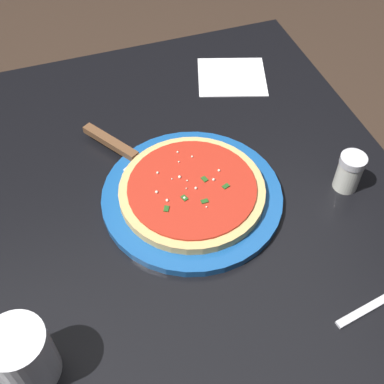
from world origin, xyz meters
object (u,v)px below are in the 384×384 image
object	(u,v)px
napkin_folded_right	(232,77)
serving_plate	(192,197)
parmesan_shaker	(349,172)
pizza_server	(126,152)
cup_tall_drink	(23,356)
pizza	(192,190)

from	to	relation	value
napkin_folded_right	serving_plate	bearing A→B (deg)	-33.00
parmesan_shaker	serving_plate	bearing A→B (deg)	-102.35
serving_plate	pizza_server	bearing A→B (deg)	-147.17
pizza_server	cup_tall_drink	size ratio (longest dim) A/B	2.05
serving_plate	cup_tall_drink	size ratio (longest dim) A/B	3.11
pizza	cup_tall_drink	world-z (taller)	cup_tall_drink
pizza	napkin_folded_right	world-z (taller)	pizza
serving_plate	parmesan_shaker	xyz separation A→B (m)	(0.06, 0.27, 0.03)
cup_tall_drink	napkin_folded_right	xyz separation A→B (m)	(-0.52, 0.50, -0.05)
serving_plate	pizza_server	size ratio (longest dim) A/B	1.52
pizza	parmesan_shaker	world-z (taller)	parmesan_shaker
napkin_folded_right	parmesan_shaker	size ratio (longest dim) A/B	2.00
pizza_server	cup_tall_drink	bearing A→B (deg)	-32.39
serving_plate	parmesan_shaker	world-z (taller)	parmesan_shaker
napkin_folded_right	pizza_server	bearing A→B (deg)	-58.68
pizza_server	napkin_folded_right	distance (m)	0.33
cup_tall_drink	parmesan_shaker	bearing A→B (deg)	105.30
pizza_server	parmesan_shaker	xyz separation A→B (m)	(0.19, 0.36, 0.02)
cup_tall_drink	napkin_folded_right	bearing A→B (deg)	135.97
pizza_server	parmesan_shaker	size ratio (longest dim) A/B	2.82
serving_plate	parmesan_shaker	size ratio (longest dim) A/B	4.29
pizza_server	parmesan_shaker	world-z (taller)	parmesan_shaker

